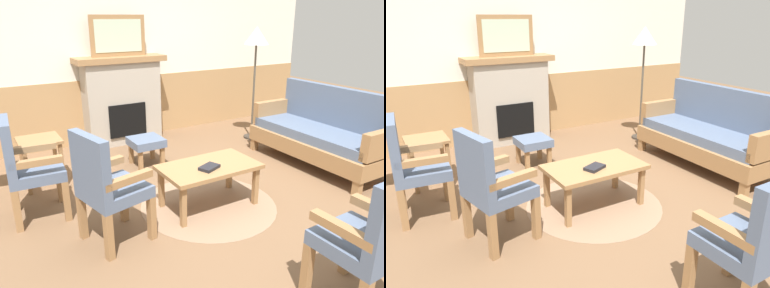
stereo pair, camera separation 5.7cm
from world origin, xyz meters
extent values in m
plane|color=brown|center=(0.00, 0.00, 0.00)|extent=(14.00, 14.00, 0.00)
cube|color=silver|center=(0.00, 2.60, 1.35)|extent=(7.20, 0.12, 2.70)
cube|color=#A87F51|center=(0.00, 2.53, 0.47)|extent=(7.20, 0.02, 0.95)
cube|color=#A39989|center=(0.00, 2.35, 0.60)|extent=(1.10, 0.36, 1.20)
cube|color=black|center=(0.00, 2.16, 0.38)|extent=(0.56, 0.02, 0.48)
cube|color=olive|center=(0.00, 2.35, 1.24)|extent=(1.30, 0.44, 0.08)
cube|color=olive|center=(0.00, 2.35, 1.56)|extent=(0.80, 0.03, 0.56)
cube|color=#B2C6A8|center=(0.00, 2.33, 1.56)|extent=(0.68, 0.01, 0.44)
cube|color=olive|center=(1.46, 1.04, 0.08)|extent=(0.08, 0.08, 0.16)
cube|color=olive|center=(1.46, -0.64, 0.08)|extent=(0.08, 0.08, 0.16)
cube|color=olive|center=(2.06, 1.04, 0.08)|extent=(0.08, 0.08, 0.16)
cube|color=olive|center=(1.76, 0.20, 0.26)|extent=(0.70, 1.80, 0.20)
cube|color=slate|center=(1.76, 0.20, 0.42)|extent=(0.60, 1.70, 0.12)
cube|color=slate|center=(2.06, 0.20, 0.73)|extent=(0.10, 1.70, 0.50)
cube|color=olive|center=(1.76, 1.05, 0.53)|extent=(0.60, 0.10, 0.30)
cube|color=olive|center=(1.76, -0.65, 0.53)|extent=(0.60, 0.10, 0.30)
cube|color=olive|center=(-0.44, -0.22, 0.20)|extent=(0.05, 0.05, 0.40)
cube|color=olive|center=(0.40, -0.22, 0.20)|extent=(0.05, 0.05, 0.40)
cube|color=olive|center=(-0.44, 0.22, 0.20)|extent=(0.05, 0.05, 0.40)
cube|color=olive|center=(0.40, 0.22, 0.20)|extent=(0.05, 0.05, 0.40)
cube|color=olive|center=(-0.02, 0.00, 0.42)|extent=(0.96, 0.56, 0.04)
cylinder|color=#896B51|center=(-0.02, 0.00, 0.00)|extent=(1.37, 1.37, 0.01)
cube|color=black|center=(-0.07, -0.08, 0.46)|extent=(0.23, 0.19, 0.03)
cube|color=olive|center=(-0.25, 1.16, 0.13)|extent=(0.05, 0.05, 0.26)
cube|color=olive|center=(0.05, 1.16, 0.13)|extent=(0.05, 0.05, 0.26)
cube|color=olive|center=(-0.25, 1.46, 0.13)|extent=(0.05, 0.05, 0.26)
cube|color=olive|center=(0.05, 1.46, 0.13)|extent=(0.05, 0.05, 0.26)
cube|color=slate|center=(-0.10, 1.31, 0.31)|extent=(0.40, 0.40, 0.10)
cube|color=olive|center=(-0.85, 0.16, 0.20)|extent=(0.07, 0.07, 0.40)
cube|color=olive|center=(-0.76, -0.24, 0.20)|extent=(0.07, 0.07, 0.40)
cube|color=olive|center=(-1.26, 0.07, 0.20)|extent=(0.07, 0.07, 0.40)
cube|color=olive|center=(-1.17, -0.34, 0.20)|extent=(0.07, 0.07, 0.40)
cube|color=slate|center=(-1.01, -0.09, 0.45)|extent=(0.57, 0.57, 0.10)
cube|color=slate|center=(-1.21, -0.13, 0.74)|extent=(0.18, 0.49, 0.48)
cube|color=olive|center=(-1.06, 0.11, 0.62)|extent=(0.44, 0.17, 0.06)
cube|color=olive|center=(-0.97, -0.29, 0.62)|extent=(0.44, 0.17, 0.06)
cube|color=olive|center=(-1.28, 0.86, 0.20)|extent=(0.06, 0.06, 0.40)
cube|color=olive|center=(-1.31, 0.44, 0.20)|extent=(0.06, 0.06, 0.40)
cube|color=olive|center=(-1.70, 0.89, 0.20)|extent=(0.06, 0.06, 0.40)
cube|color=olive|center=(-1.73, 0.47, 0.20)|extent=(0.06, 0.06, 0.40)
cube|color=slate|center=(-1.50, 0.67, 0.45)|extent=(0.51, 0.51, 0.10)
cube|color=slate|center=(-1.70, 0.68, 0.74)|extent=(0.11, 0.48, 0.48)
cube|color=olive|center=(-1.49, 0.87, 0.62)|extent=(0.44, 0.10, 0.06)
cube|color=olive|center=(-1.52, 0.46, 0.62)|extent=(0.44, 0.10, 0.06)
cube|color=olive|center=(-0.15, -1.40, 0.20)|extent=(0.06, 0.06, 0.40)
cube|color=olive|center=(0.27, -1.40, 0.20)|extent=(0.06, 0.06, 0.40)
cube|color=slate|center=(0.07, -1.61, 0.45)|extent=(0.49, 0.49, 0.10)
cube|color=olive|center=(-0.14, -1.61, 0.62)|extent=(0.08, 0.44, 0.06)
cube|color=olive|center=(0.27, -1.61, 0.62)|extent=(0.08, 0.44, 0.06)
cube|color=olive|center=(-1.53, 1.55, 0.26)|extent=(0.04, 0.04, 0.52)
cube|color=olive|center=(-1.17, 1.55, 0.26)|extent=(0.04, 0.04, 0.52)
cube|color=olive|center=(-1.53, 1.19, 0.26)|extent=(0.04, 0.04, 0.52)
cube|color=olive|center=(-1.17, 1.19, 0.26)|extent=(0.04, 0.04, 0.52)
cube|color=olive|center=(-1.35, 1.37, 0.54)|extent=(0.44, 0.44, 0.03)
cylinder|color=#332D28|center=(1.78, 1.48, 0.01)|extent=(0.24, 0.24, 0.03)
cylinder|color=#4C473D|center=(1.78, 1.48, 0.73)|extent=(0.03, 0.03, 1.40)
cone|color=silver|center=(1.78, 1.48, 1.55)|extent=(0.36, 0.36, 0.25)
camera|label=1|loc=(-1.89, -2.78, 1.82)|focal=34.51mm
camera|label=2|loc=(-1.84, -2.81, 1.82)|focal=34.51mm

